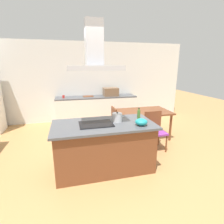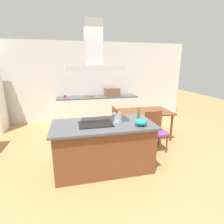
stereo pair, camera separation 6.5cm
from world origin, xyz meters
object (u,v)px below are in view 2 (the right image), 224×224
chair_facing_island (155,128)px  cutting_board (90,96)px  coffee_mug_red (65,96)px  mixing_bowl (141,122)px  tea_kettle (117,117)px  chair_at_left_end (111,122)px  olive_oil_bottle (139,115)px  cooktop (96,124)px  range_hood (94,55)px  dining_table (144,114)px  countertop_microwave (112,92)px

chair_facing_island → cutting_board: bearing=117.7°
coffee_mug_red → mixing_bowl: bearing=-65.9°
cutting_board → chair_facing_island: cutting_board is taller
tea_kettle → chair_at_left_end: tea_kettle is taller
tea_kettle → mixing_bowl: 0.47m
olive_oil_bottle → mixing_bowl: 0.28m
mixing_bowl → chair_at_left_end: mixing_bowl is taller
cooktop → mixing_bowl: (0.77, -0.24, 0.05)m
coffee_mug_red → cutting_board: 0.82m
range_hood → cutting_board: bearing=86.1°
mixing_bowl → range_hood: bearing=162.7°
coffee_mug_red → chair_at_left_end: size_ratio=0.10×
tea_kettle → dining_table: bearing=47.4°
tea_kettle → chair_facing_island: 1.24m
coffee_mug_red → cutting_board: size_ratio=0.26×
coffee_mug_red → tea_kettle: bearing=-69.8°
olive_oil_bottle → chair_at_left_end: bearing=103.9°
dining_table → chair_at_left_end: bearing=180.0°
tea_kettle → dining_table: tea_kettle is taller
cooktop → tea_kettle: (0.42, 0.06, 0.08)m
tea_kettle → range_hood: size_ratio=0.27×
olive_oil_bottle → cutting_board: size_ratio=0.74×
olive_oil_bottle → range_hood: bearing=-178.2°
coffee_mug_red → range_hood: bearing=-77.9°
dining_table → coffee_mug_red: bearing=141.4°
chair_at_left_end → cooktop: bearing=-114.4°
countertop_microwave → mixing_bowl: bearing=-93.6°
cooktop → chair_facing_island: (1.46, 0.53, -0.40)m
tea_kettle → olive_oil_bottle: olive_oil_bottle is taller
chair_at_left_end → coffee_mug_red: bearing=125.0°
cutting_board → range_hood: (-0.20, -2.93, 1.19)m
cooktop → range_hood: size_ratio=0.67×
tea_kettle → cutting_board: (-0.21, 2.87, -0.07)m
mixing_bowl → countertop_microwave: bearing=86.4°
countertop_microwave → chair_at_left_end: countertop_microwave is taller
tea_kettle → range_hood: 1.20m
chair_at_left_end → chair_facing_island: size_ratio=1.00×
tea_kettle → olive_oil_bottle: size_ratio=0.95×
tea_kettle → coffee_mug_red: tea_kettle is taller
dining_table → chair_at_left_end: 0.93m
cutting_board → tea_kettle: bearing=-85.7°
tea_kettle → dining_table: 1.57m
tea_kettle → cutting_board: 2.88m
cooktop → chair_facing_island: cooktop is taller
cooktop → range_hood: range_hood is taller
cooktop → dining_table: cooktop is taller
dining_table → chair_facing_island: size_ratio=1.57×
countertop_microwave → cooktop: bearing=-108.7°
countertop_microwave → olive_oil_bottle: bearing=-92.8°
range_hood → countertop_microwave: bearing=71.3°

